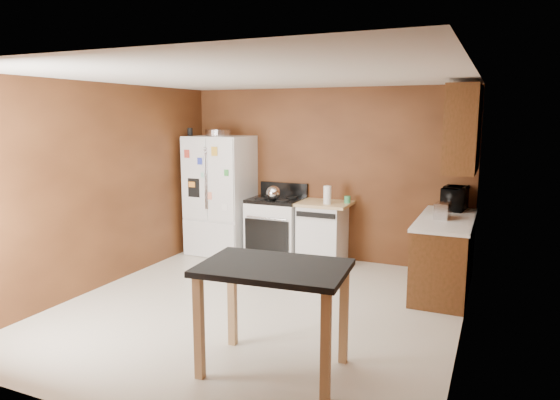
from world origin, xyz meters
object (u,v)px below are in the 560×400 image
Objects in this scene: pen_cup at (190,132)px; gas_range at (276,227)px; kettle at (273,193)px; microwave at (455,199)px; roasting_pan at (218,133)px; dishwasher at (323,232)px; paper_towel at (327,195)px; island at (274,282)px; green_canister at (347,200)px; refrigerator at (221,195)px; toaster at (442,211)px.

pen_cup is 0.11× the size of gas_range.
kettle is 2.47m from microwave.
roasting_pan reaches higher than dishwasher.
paper_towel reaches higher than dishwasher.
island reaches higher than dishwasher.
paper_towel reaches higher than green_canister.
green_canister is at bearing 95.61° from island.
kettle is 2.15× the size of green_canister.
gas_range is at bearing 7.91° from pen_cup.
pen_cup reaches higher than gas_range.
pen_cup is 1.06m from refrigerator.
microwave is (3.83, 0.34, -0.82)m from pen_cup.
refrigerator is 3.77m from island.
microwave reaches higher than island.
pen_cup reaches higher than kettle.
pen_cup is 3.93m from microwave.
paper_towel is 1.63m from toaster.
pen_cup is 1.62m from kettle.
island is at bearing -52.83° from refrigerator.
pen_cup is 2.51m from dishwasher.
roasting_pan is 1.95m from paper_towel.
refrigerator is 1.01m from gas_range.
refrigerator is (-1.96, -0.16, -0.04)m from green_canister.
paper_towel is 0.28× the size of dishwasher.
refrigerator reaches higher than microwave.
kettle is at bearing 175.10° from toaster.
roasting_pan reaches higher than island.
pen_cup reaches higher than toaster.
refrigerator reaches higher than green_canister.
gas_range is (0.94, 0.04, -1.39)m from roasting_pan.
toaster is 0.21× the size of island.
green_canister is at bearing 12.97° from dishwasher.
microwave is (0.09, 0.67, 0.04)m from toaster.
toaster is at bearing 67.84° from island.
microwave reaches higher than dishwasher.
gas_range is at bearing 100.09° from kettle.
pen_cup is 0.13× the size of dishwasher.
roasting_pan reaches higher than toaster.
roasting_pan reaches higher than microwave.
refrigerator is 1.69m from dishwasher.
refrigerator reaches higher than island.
green_canister is at bearing 39.66° from paper_towel.
microwave is at bearing 1.88° from green_canister.
roasting_pan is at bearing -175.86° from green_canister.
paper_towel is 0.23× the size of gas_range.
paper_towel reaches higher than kettle.
gas_range is 0.72m from dishwasher.
green_canister is (0.23, 0.19, -0.08)m from paper_towel.
gas_range is 1.24× the size of dishwasher.
microwave reaches higher than toaster.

